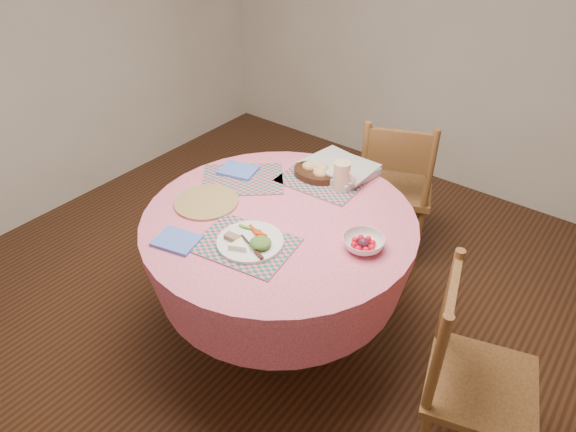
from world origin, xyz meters
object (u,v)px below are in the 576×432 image
(wicker_trivet, at_px, (206,202))
(bread_bowl, at_px, (316,172))
(fruit_bowl, at_px, (363,243))
(chair_right, at_px, (469,375))
(dinner_plate, at_px, (250,241))
(dining_table, at_px, (280,251))
(latte_mug, at_px, (342,176))
(chair_back, at_px, (394,186))

(wicker_trivet, xyz_separation_m, bread_bowl, (0.27, 0.50, 0.03))
(fruit_bowl, bearing_deg, chair_right, -10.67)
(wicker_trivet, distance_m, dinner_plate, 0.39)
(dining_table, xyz_separation_m, dinner_plate, (0.03, -0.23, 0.22))
(wicker_trivet, distance_m, bread_bowl, 0.57)
(dining_table, xyz_separation_m, wicker_trivet, (-0.34, -0.12, 0.20))
(dining_table, relative_size, chair_right, 1.36)
(dinner_plate, height_order, latte_mug, latte_mug)
(chair_back, relative_size, wicker_trivet, 3.11)
(latte_mug, bearing_deg, dinner_plate, -96.11)
(latte_mug, height_order, fruit_bowl, latte_mug)
(dinner_plate, xyz_separation_m, fruit_bowl, (0.38, 0.27, 0.01))
(wicker_trivet, distance_m, latte_mug, 0.65)
(fruit_bowl, bearing_deg, dining_table, -174.52)
(dinner_plate, bearing_deg, dining_table, 97.21)
(bread_bowl, bearing_deg, fruit_bowl, -35.65)
(wicker_trivet, relative_size, fruit_bowl, 1.40)
(dining_table, xyz_separation_m, chair_right, (0.96, -0.06, -0.08))
(chair_right, distance_m, fruit_bowl, 0.64)
(chair_back, relative_size, dinner_plate, 3.33)
(dinner_plate, bearing_deg, fruit_bowl, 35.05)
(latte_mug, bearing_deg, fruit_bowl, -46.10)
(fruit_bowl, bearing_deg, wicker_trivet, -168.40)
(wicker_trivet, bearing_deg, chair_right, 2.21)
(wicker_trivet, xyz_separation_m, dinner_plate, (0.37, -0.11, 0.02))
(dining_table, xyz_separation_m, bread_bowl, (-0.07, 0.38, 0.23))
(bread_bowl, relative_size, fruit_bowl, 1.07)
(chair_back, xyz_separation_m, wicker_trivet, (-0.45, -1.06, 0.27))
(dining_table, relative_size, bread_bowl, 5.39)
(bread_bowl, bearing_deg, dinner_plate, -80.71)
(wicker_trivet, bearing_deg, latte_mug, 48.07)
(dining_table, xyz_separation_m, chair_back, (0.11, 0.95, -0.07))
(chair_back, bearing_deg, bread_bowl, 49.17)
(chair_right, bearing_deg, dining_table, 70.02)
(chair_right, xyz_separation_m, wicker_trivet, (-1.30, -0.05, 0.28))
(chair_back, height_order, fruit_bowl, chair_back)
(chair_back, xyz_separation_m, bread_bowl, (-0.18, -0.57, 0.30))
(latte_mug, bearing_deg, chair_right, -26.51)
(chair_right, height_order, bread_bowl, chair_right)
(dining_table, bearing_deg, bread_bowl, 100.52)
(wicker_trivet, relative_size, bread_bowl, 1.30)
(chair_right, height_order, dinner_plate, chair_right)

